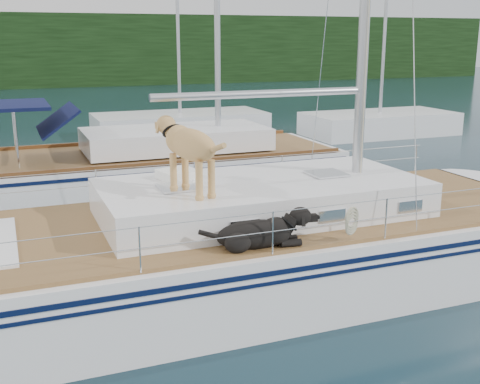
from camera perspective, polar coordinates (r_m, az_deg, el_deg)
name	(u,v)px	position (r m, az deg, el deg)	size (l,w,h in m)	color
ground	(216,291)	(10.07, -2.26, -9.38)	(120.00, 120.00, 0.00)	black
tree_line	(36,51)	(53.80, -18.81, 12.58)	(90.00, 3.00, 6.00)	black
shore_bank	(37,79)	(55.10, -18.68, 10.11)	(92.00, 1.00, 1.20)	#595147
main_sailboat	(221,252)	(9.83, -1.81, -5.67)	(12.00, 3.80, 14.01)	white
neighbor_sailboat	(137,172)	(16.08, -9.77, 1.88)	(11.00, 3.50, 13.30)	white
bg_boat_center	(180,125)	(25.94, -5.69, 6.37)	(7.20, 3.00, 11.65)	white
bg_boat_east	(379,124)	(26.64, 13.07, 6.30)	(6.40, 3.00, 11.65)	white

